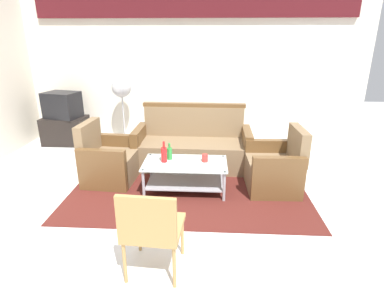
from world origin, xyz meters
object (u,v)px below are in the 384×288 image
(couch, at_px, (193,147))
(armchair_left, at_px, (109,162))
(television, at_px, (62,105))
(pedestal_fan, at_px, (122,92))
(coffee_table, at_px, (185,172))
(cup, at_px, (205,158))
(wicker_chair, at_px, (151,226))
(tv_stand, at_px, (66,130))
(armchair_right, at_px, (275,169))
(bottle_green, at_px, (170,153))
(bottle_red, at_px, (164,154))

(couch, bearing_deg, armchair_left, 27.99)
(television, relative_size, pedestal_fan, 0.54)
(coffee_table, xyz_separation_m, cup, (0.26, 0.05, 0.19))
(coffee_table, relative_size, television, 1.60)
(cup, height_order, television, television)
(coffee_table, height_order, wicker_chair, wicker_chair)
(armchair_left, relative_size, pedestal_fan, 0.67)
(tv_stand, xyz_separation_m, pedestal_fan, (1.14, 0.05, 0.75))
(armchair_right, bearing_deg, coffee_table, 95.08)
(bottle_green, distance_m, tv_stand, 2.82)
(armchair_right, bearing_deg, couch, 56.48)
(wicker_chair, bearing_deg, bottle_green, 96.10)
(tv_stand, bearing_deg, bottle_red, -39.67)
(tv_stand, bearing_deg, couch, -21.00)
(television, bearing_deg, bottle_green, 156.00)
(couch, xyz_separation_m, coffee_table, (-0.05, -0.86, -0.04))
(wicker_chair, bearing_deg, armchair_left, 121.51)
(bottle_red, height_order, pedestal_fan, pedestal_fan)
(bottle_red, distance_m, bottle_green, 0.12)
(armchair_left, height_order, coffee_table, armchair_left)
(couch, height_order, television, television)
(armchair_right, height_order, bottle_green, armchair_right)
(bottle_red, bearing_deg, television, 140.28)
(armchair_right, distance_m, television, 4.06)
(bottle_red, xyz_separation_m, wicker_chair, (0.12, -1.59, -0.02))
(television, bearing_deg, armchair_left, 144.19)
(armchair_left, relative_size, tv_stand, 1.06)
(coffee_table, height_order, bottle_red, bottle_red)
(coffee_table, height_order, television, television)
(armchair_left, height_order, bottle_red, armchair_left)
(couch, xyz_separation_m, pedestal_fan, (-1.37, 1.01, 0.70))
(armchair_left, xyz_separation_m, armchair_right, (2.32, -0.13, 0.00))
(armchair_right, distance_m, coffee_table, 1.21)
(couch, height_order, cup, couch)
(bottle_green, xyz_separation_m, tv_stand, (-2.24, 1.71, -0.24))
(bottle_green, bearing_deg, cup, -7.36)
(television, bearing_deg, bottle_red, 153.68)
(tv_stand, height_order, television, television)
(armchair_left, bearing_deg, coffee_table, 80.43)
(cup, relative_size, pedestal_fan, 0.08)
(armchair_right, relative_size, bottle_green, 3.77)
(coffee_table, xyz_separation_m, wicker_chair, (-0.16, -1.57, 0.22))
(wicker_chair, bearing_deg, coffee_table, 88.33)
(bottle_red, distance_m, tv_stand, 2.84)
(armchair_right, height_order, cup, armchair_right)
(cup, bearing_deg, pedestal_fan, 130.88)
(bottle_green, xyz_separation_m, pedestal_fan, (-1.10, 1.76, 0.52))
(armchair_left, distance_m, bottle_green, 0.93)
(cup, relative_size, wicker_chair, 0.12)
(bottle_green, distance_m, cup, 0.48)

